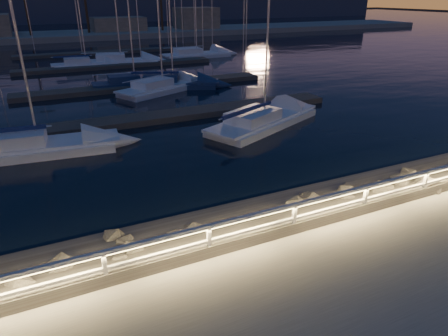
{
  "coord_description": "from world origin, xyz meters",
  "views": [
    {
      "loc": [
        -8.83,
        -9.12,
        7.18
      ],
      "look_at": [
        -2.62,
        4.0,
        0.81
      ],
      "focal_mm": 32.0,
      "sensor_mm": 36.0,
      "label": 1
    }
  ],
  "objects_px": {
    "sailboat_c": "(161,87)",
    "sailboat_k": "(119,61)",
    "sailboat_f": "(133,83)",
    "sailboat_n": "(84,64)",
    "sailboat_d": "(262,119)",
    "guard_rail": "(342,199)",
    "sailboat_b": "(34,146)",
    "sailboat_l": "(195,54)",
    "sailboat_g": "(171,83)"
  },
  "relations": [
    {
      "from": "sailboat_g",
      "to": "sailboat_n",
      "type": "bearing_deg",
      "value": 134.03
    },
    {
      "from": "sailboat_c",
      "to": "sailboat_k",
      "type": "distance_m",
      "value": 15.7
    },
    {
      "from": "sailboat_d",
      "to": "sailboat_f",
      "type": "xyz_separation_m",
      "value": [
        -4.67,
        14.89,
        -0.02
      ]
    },
    {
      "from": "sailboat_g",
      "to": "sailboat_k",
      "type": "xyz_separation_m",
      "value": [
        -1.61,
        14.4,
        0.03
      ]
    },
    {
      "from": "sailboat_f",
      "to": "sailboat_g",
      "type": "xyz_separation_m",
      "value": [
        3.07,
        -1.51,
        0.01
      ]
    },
    {
      "from": "sailboat_f",
      "to": "sailboat_l",
      "type": "relative_size",
      "value": 0.78
    },
    {
      "from": "sailboat_f",
      "to": "sailboat_b",
      "type": "bearing_deg",
      "value": -117.74
    },
    {
      "from": "guard_rail",
      "to": "sailboat_d",
      "type": "xyz_separation_m",
      "value": [
        3.83,
        11.9,
        -0.93
      ]
    },
    {
      "from": "guard_rail",
      "to": "sailboat_n",
      "type": "bearing_deg",
      "value": 94.83
    },
    {
      "from": "sailboat_k",
      "to": "sailboat_c",
      "type": "bearing_deg",
      "value": -78.61
    },
    {
      "from": "sailboat_f",
      "to": "sailboat_g",
      "type": "relative_size",
      "value": 0.91
    },
    {
      "from": "sailboat_d",
      "to": "sailboat_g",
      "type": "distance_m",
      "value": 13.48
    },
    {
      "from": "sailboat_f",
      "to": "sailboat_k",
      "type": "relative_size",
      "value": 0.81
    },
    {
      "from": "guard_rail",
      "to": "sailboat_n",
      "type": "height_order",
      "value": "sailboat_n"
    },
    {
      "from": "sailboat_d",
      "to": "sailboat_l",
      "type": "bearing_deg",
      "value": 51.99
    },
    {
      "from": "sailboat_d",
      "to": "sailboat_k",
      "type": "xyz_separation_m",
      "value": [
        -3.21,
        27.78,
        0.02
      ]
    },
    {
      "from": "sailboat_c",
      "to": "sailboat_g",
      "type": "bearing_deg",
      "value": 19.76
    },
    {
      "from": "sailboat_c",
      "to": "sailboat_l",
      "type": "relative_size",
      "value": 0.91
    },
    {
      "from": "sailboat_k",
      "to": "sailboat_n",
      "type": "relative_size",
      "value": 1.2
    },
    {
      "from": "sailboat_b",
      "to": "sailboat_f",
      "type": "xyz_separation_m",
      "value": [
        8.54,
        13.92,
        -0.03
      ]
    },
    {
      "from": "sailboat_c",
      "to": "sailboat_g",
      "type": "distance_m",
      "value": 1.86
    },
    {
      "from": "sailboat_g",
      "to": "sailboat_k",
      "type": "relative_size",
      "value": 0.9
    },
    {
      "from": "sailboat_f",
      "to": "sailboat_l",
      "type": "height_order",
      "value": "sailboat_l"
    },
    {
      "from": "sailboat_k",
      "to": "sailboat_l",
      "type": "height_order",
      "value": "sailboat_l"
    },
    {
      "from": "sailboat_f",
      "to": "sailboat_n",
      "type": "relative_size",
      "value": 0.98
    },
    {
      "from": "sailboat_d",
      "to": "sailboat_k",
      "type": "relative_size",
      "value": 1.01
    },
    {
      "from": "sailboat_c",
      "to": "sailboat_d",
      "type": "xyz_separation_m",
      "value": [
        2.93,
        -12.08,
        -0.0
      ]
    },
    {
      "from": "sailboat_n",
      "to": "sailboat_k",
      "type": "bearing_deg",
      "value": 6.02
    },
    {
      "from": "sailboat_c",
      "to": "sailboat_l",
      "type": "height_order",
      "value": "sailboat_l"
    },
    {
      "from": "sailboat_l",
      "to": "sailboat_k",
      "type": "bearing_deg",
      "value": -173.11
    },
    {
      "from": "sailboat_c",
      "to": "sailboat_n",
      "type": "xyz_separation_m",
      "value": [
        -4.23,
        15.41,
        -0.01
      ]
    },
    {
      "from": "guard_rail",
      "to": "sailboat_b",
      "type": "bearing_deg",
      "value": 126.09
    },
    {
      "from": "sailboat_b",
      "to": "sailboat_l",
      "type": "bearing_deg",
      "value": 60.28
    },
    {
      "from": "guard_rail",
      "to": "sailboat_d",
      "type": "height_order",
      "value": "sailboat_d"
    },
    {
      "from": "sailboat_c",
      "to": "sailboat_n",
      "type": "distance_m",
      "value": 15.98
    },
    {
      "from": "sailboat_g",
      "to": "sailboat_l",
      "type": "bearing_deg",
      "value": 84.18
    },
    {
      "from": "sailboat_c",
      "to": "sailboat_d",
      "type": "relative_size",
      "value": 0.94
    },
    {
      "from": "sailboat_c",
      "to": "sailboat_f",
      "type": "bearing_deg",
      "value": 97.06
    },
    {
      "from": "sailboat_g",
      "to": "sailboat_b",
      "type": "bearing_deg",
      "value": -110.57
    },
    {
      "from": "sailboat_g",
      "to": "sailboat_n",
      "type": "height_order",
      "value": "sailboat_g"
    },
    {
      "from": "sailboat_f",
      "to": "sailboat_l",
      "type": "xyz_separation_m",
      "value": [
        11.72,
        14.53,
        0.03
      ]
    },
    {
      "from": "sailboat_b",
      "to": "sailboat_f",
      "type": "relative_size",
      "value": 1.12
    },
    {
      "from": "sailboat_f",
      "to": "sailboat_n",
      "type": "distance_m",
      "value": 12.84
    },
    {
      "from": "sailboat_l",
      "to": "sailboat_f",
      "type": "bearing_deg",
      "value": -131.07
    },
    {
      "from": "sailboat_c",
      "to": "sailboat_n",
      "type": "bearing_deg",
      "value": 80.61
    },
    {
      "from": "sailboat_b",
      "to": "sailboat_k",
      "type": "bearing_deg",
      "value": 75.27
    },
    {
      "from": "sailboat_b",
      "to": "sailboat_l",
      "type": "relative_size",
      "value": 0.88
    },
    {
      "from": "guard_rail",
      "to": "sailboat_l",
      "type": "xyz_separation_m",
      "value": [
        10.88,
        41.32,
        -0.92
      ]
    },
    {
      "from": "guard_rail",
      "to": "sailboat_b",
      "type": "relative_size",
      "value": 3.16
    },
    {
      "from": "sailboat_g",
      "to": "sailboat_l",
      "type": "relative_size",
      "value": 0.87
    }
  ]
}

